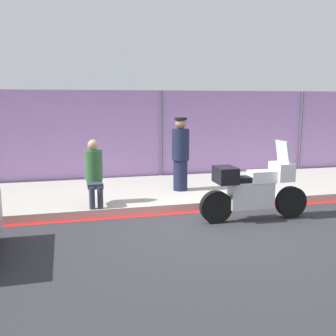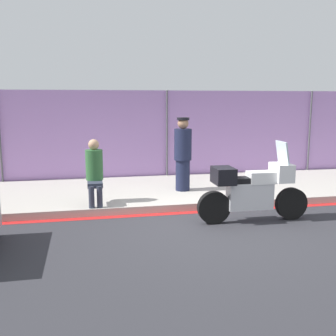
% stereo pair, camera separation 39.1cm
% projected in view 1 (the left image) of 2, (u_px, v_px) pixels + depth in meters
% --- Properties ---
extents(ground_plane, '(120.00, 120.00, 0.00)m').
position_uv_depth(ground_plane, '(213.00, 224.00, 7.30)').
color(ground_plane, '#2D2D33').
extents(sidewalk, '(32.72, 3.19, 0.16)m').
position_uv_depth(sidewalk, '(177.00, 190.00, 9.69)').
color(sidewalk, '#ADA89E').
rests_on(sidewalk, ground_plane).
extents(curb_paint_stripe, '(32.72, 0.18, 0.01)m').
position_uv_depth(curb_paint_stripe, '(199.00, 212.00, 8.09)').
color(curb_paint_stripe, red).
rests_on(curb_paint_stripe, ground_plane).
extents(storefront_fence, '(31.09, 0.17, 2.54)m').
position_uv_depth(storefront_fence, '(161.00, 136.00, 11.09)').
color(storefront_fence, '#AD7FC6').
rests_on(storefront_fence, ground_plane).
extents(motorcycle, '(2.16, 0.51, 1.51)m').
position_uv_depth(motorcycle, '(254.00, 189.00, 7.43)').
color(motorcycle, black).
rests_on(motorcycle, ground_plane).
extents(officer_standing, '(0.41, 0.41, 1.72)m').
position_uv_depth(officer_standing, '(180.00, 154.00, 9.21)').
color(officer_standing, '#191E38').
rests_on(officer_standing, sidewalk).
extents(person_seated_on_curb, '(0.35, 0.67, 1.33)m').
position_uv_depth(person_seated_on_curb, '(94.00, 169.00, 7.97)').
color(person_seated_on_curb, '#2D3342').
rests_on(person_seated_on_curb, sidewalk).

